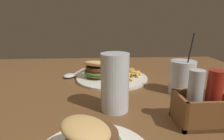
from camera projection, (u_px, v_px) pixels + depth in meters
The scene contains 6 objects.
dining_table at pixel (85, 120), 0.67m from camera, with size 1.62×1.28×0.74m.
meal_plate_near at pixel (106, 74), 0.81m from camera, with size 0.31×0.31×0.10m.
beer_glass at pixel (115, 85), 0.52m from camera, with size 0.08×0.08×0.16m.
juice_glass at pixel (182, 78), 0.65m from camera, with size 0.09×0.09×0.21m.
spoon at pixel (70, 75), 0.84m from camera, with size 0.09×0.19×0.02m.
condiment_caddy at pixel (202, 105), 0.45m from camera, with size 0.12×0.09×0.14m.
Camera 1 is at (-0.06, 0.60, 0.99)m, focal length 30.00 mm.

